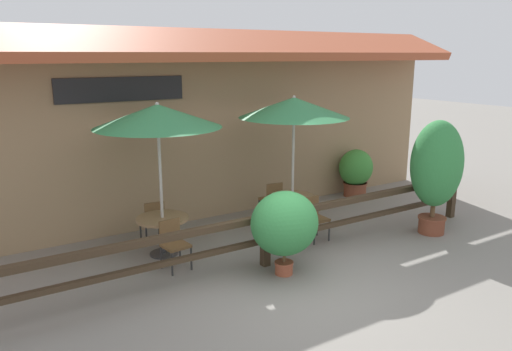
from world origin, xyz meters
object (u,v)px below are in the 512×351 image
chair_near_wallside (153,219)px  dining_table_middle (292,202)px  potted_plant_broad_leaf (436,167)px  potted_plant_entrance_palm (285,224)px  dining_table_near (163,225)px  chair_middle_streetside (314,216)px  chair_middle_wallside (272,198)px  patio_umbrella_middle (294,108)px  potted_plant_corner_fern (356,171)px  patio_umbrella_near (158,116)px  chair_near_streetside (174,242)px

chair_near_wallside → dining_table_middle: chair_near_wallside is taller
potted_plant_broad_leaf → potted_plant_entrance_palm: size_ratio=1.64×
dining_table_near → potted_plant_broad_leaf: 5.62m
chair_middle_streetside → chair_middle_wallside: (-0.01, 1.51, 0.00)m
dining_table_near → potted_plant_entrance_palm: 2.40m
patio_umbrella_middle → potted_plant_corner_fern: size_ratio=2.28×
patio_umbrella_near → dining_table_middle: 3.54m
patio_umbrella_near → potted_plant_entrance_palm: bearing=-53.5°
potted_plant_entrance_palm → chair_near_streetside: bearing=140.7°
potted_plant_corner_fern → potted_plant_broad_leaf: bearing=-101.6°
chair_near_streetside → chair_middle_streetside: 2.98m
patio_umbrella_middle → potted_plant_broad_leaf: 3.17m
chair_middle_streetside → chair_middle_wallside: bearing=90.2°
patio_umbrella_middle → dining_table_middle: size_ratio=2.95×
potted_plant_entrance_palm → potted_plant_corner_fern: size_ratio=1.17×
chair_middle_wallside → dining_table_middle: bearing=95.5°
chair_middle_wallside → patio_umbrella_near: bearing=16.7°
patio_umbrella_near → chair_middle_wallside: patio_umbrella_near is taller
chair_near_streetside → patio_umbrella_middle: 3.70m
patio_umbrella_near → dining_table_near: 2.02m
dining_table_near → potted_plant_corner_fern: potted_plant_corner_fern is taller
chair_near_wallside → potted_plant_corner_fern: bearing=-174.1°
potted_plant_broad_leaf → potted_plant_entrance_palm: bearing=-180.0°
chair_near_streetside → dining_table_middle: 3.03m
chair_middle_streetside → potted_plant_corner_fern: bearing=33.1°
potted_plant_broad_leaf → chair_near_wallside: bearing=153.2°
patio_umbrella_middle → patio_umbrella_near: bearing=177.7°
potted_plant_broad_leaf → potted_plant_corner_fern: size_ratio=1.91×
chair_middle_streetside → chair_near_wallside: bearing=150.8°
patio_umbrella_near → potted_plant_entrance_palm: size_ratio=1.95×
dining_table_near → patio_umbrella_middle: 3.54m
potted_plant_corner_fern → potted_plant_entrance_palm: bearing=-146.1°
dining_table_near → potted_plant_broad_leaf: (5.22, -1.91, 0.84)m
patio_umbrella_near → dining_table_near: (0.00, 0.00, -2.02)m
potted_plant_entrance_palm → potted_plant_corner_fern: potted_plant_entrance_palm is taller
chair_near_streetside → potted_plant_corner_fern: 6.17m
potted_plant_broad_leaf → potted_plant_corner_fern: (0.61, 2.97, -0.74)m
patio_umbrella_near → chair_near_streetside: size_ratio=3.29×
chair_near_streetside → potted_plant_broad_leaf: (5.30, -1.22, 0.93)m
chair_middle_streetside → potted_plant_corner_fern: size_ratio=0.69×
chair_middle_streetside → patio_umbrella_near: bearing=163.0°
potted_plant_corner_fern → chair_middle_streetside: bearing=-146.7°
dining_table_near → chair_near_wallside: 0.70m
chair_middle_streetside → potted_plant_broad_leaf: (2.33, -1.04, 0.93)m
dining_table_near → potted_plant_entrance_palm: (1.42, -1.91, 0.32)m
patio_umbrella_middle → potted_plant_entrance_palm: bearing=-129.5°
potted_plant_broad_leaf → dining_table_near: bearing=159.9°
chair_near_wallside → patio_umbrella_near: bearing=86.5°
potted_plant_broad_leaf → chair_near_streetside: bearing=167.0°
patio_umbrella_middle → chair_near_wallside: bearing=164.1°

